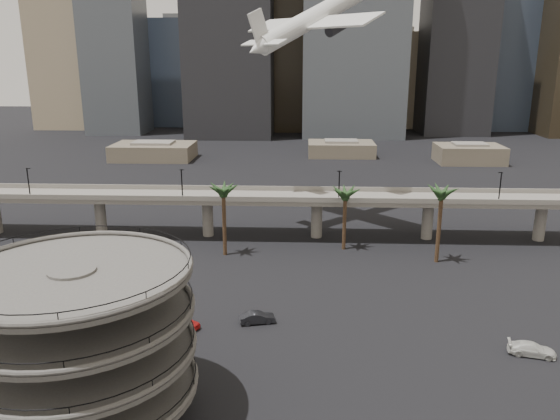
{
  "coord_description": "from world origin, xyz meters",
  "views": [
    {
      "loc": [
        8.19,
        -49.87,
        35.05
      ],
      "look_at": [
        4.81,
        28.0,
        13.15
      ],
      "focal_mm": 35.0,
      "sensor_mm": 36.0,
      "label": 1
    }
  ],
  "objects_px": {
    "airborne_jet": "(313,19)",
    "car_b": "(257,318)",
    "parking_ramp": "(78,332)",
    "car_c": "(532,349)",
    "overpass": "(262,201)",
    "car_a": "(183,322)"
  },
  "relations": [
    {
      "from": "overpass",
      "to": "car_a",
      "type": "relative_size",
      "value": 26.95
    },
    {
      "from": "car_c",
      "to": "airborne_jet",
      "type": "bearing_deg",
      "value": 38.43
    },
    {
      "from": "car_b",
      "to": "airborne_jet",
      "type": "bearing_deg",
      "value": -21.53
    },
    {
      "from": "overpass",
      "to": "airborne_jet",
      "type": "relative_size",
      "value": 4.61
    },
    {
      "from": "parking_ramp",
      "to": "airborne_jet",
      "type": "relative_size",
      "value": 0.79
    },
    {
      "from": "parking_ramp",
      "to": "car_c",
      "type": "relative_size",
      "value": 4.0
    },
    {
      "from": "airborne_jet",
      "to": "car_a",
      "type": "distance_m",
      "value": 67.98
    },
    {
      "from": "parking_ramp",
      "to": "car_b",
      "type": "xyz_separation_m",
      "value": [
        15.19,
        21.51,
        -9.03
      ]
    },
    {
      "from": "parking_ramp",
      "to": "car_a",
      "type": "bearing_deg",
      "value": 74.99
    },
    {
      "from": "parking_ramp",
      "to": "car_b",
      "type": "bearing_deg",
      "value": 54.78
    },
    {
      "from": "car_a",
      "to": "car_c",
      "type": "height_order",
      "value": "car_a"
    },
    {
      "from": "overpass",
      "to": "car_b",
      "type": "bearing_deg",
      "value": -86.66
    },
    {
      "from": "airborne_jet",
      "to": "car_b",
      "type": "height_order",
      "value": "airborne_jet"
    },
    {
      "from": "car_c",
      "to": "overpass",
      "type": "bearing_deg",
      "value": 52.43
    },
    {
      "from": "parking_ramp",
      "to": "overpass",
      "type": "xyz_separation_m",
      "value": [
        13.0,
        59.0,
        -2.5
      ]
    },
    {
      "from": "parking_ramp",
      "to": "car_b",
      "type": "height_order",
      "value": "parking_ramp"
    },
    {
      "from": "parking_ramp",
      "to": "overpass",
      "type": "height_order",
      "value": "parking_ramp"
    },
    {
      "from": "car_a",
      "to": "car_c",
      "type": "relative_size",
      "value": 0.87
    },
    {
      "from": "airborne_jet",
      "to": "car_a",
      "type": "xyz_separation_m",
      "value": [
        -17.46,
        -50.81,
        -41.66
      ]
    },
    {
      "from": "car_a",
      "to": "car_b",
      "type": "relative_size",
      "value": 0.99
    },
    {
      "from": "car_a",
      "to": "overpass",
      "type": "bearing_deg",
      "value": 16.72
    },
    {
      "from": "car_b",
      "to": "parking_ramp",
      "type": "bearing_deg",
      "value": 132.04
    }
  ]
}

